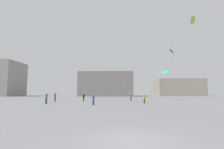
% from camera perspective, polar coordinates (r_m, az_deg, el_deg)
% --- Properties ---
extents(ground_plane, '(300.00, 300.00, 0.00)m').
position_cam_1_polar(ground_plane, '(6.73, 7.18, -22.24)').
color(ground_plane, slate).
extents(person_in_orange, '(0.35, 0.35, 1.60)m').
position_cam_1_polar(person_in_orange, '(27.71, 11.24, -8.11)').
color(person_in_orange, '#2D2D33').
rests_on(person_in_orange, ground_plane).
extents(person_in_purple, '(0.39, 0.39, 1.81)m').
position_cam_1_polar(person_in_purple, '(34.91, -19.26, -7.27)').
color(person_in_purple, '#2D2D33').
rests_on(person_in_purple, ground_plane).
extents(person_in_blue, '(0.36, 0.36, 1.67)m').
position_cam_1_polar(person_in_blue, '(23.97, -6.53, -8.42)').
color(person_in_blue, '#2D2D33').
rests_on(person_in_blue, ground_plane).
extents(person_in_green, '(0.39, 0.39, 1.81)m').
position_cam_1_polar(person_in_green, '(27.99, -21.99, -7.53)').
color(person_in_green, '#2D2D33').
rests_on(person_in_green, ground_plane).
extents(person_in_red, '(0.35, 0.35, 1.60)m').
position_cam_1_polar(person_in_red, '(35.24, 6.61, -7.75)').
color(person_in_red, '#2D2D33').
rests_on(person_in_red, ground_plane).
extents(person_in_black, '(0.36, 0.36, 1.65)m').
position_cam_1_polar(person_in_black, '(33.70, -9.89, -7.72)').
color(person_in_black, '#2D2D33').
rests_on(person_in_black, ground_plane).
extents(kite_crimson_diamond, '(3.07, 3.74, 5.28)m').
position_cam_1_polar(kite_crimson_diamond, '(38.40, 1.98, 0.28)').
color(kite_crimson_diamond, red).
extents(kite_emerald_delta, '(10.59, 7.04, 6.29)m').
position_cam_1_polar(kite_emerald_delta, '(43.96, 17.83, 0.87)').
color(kite_emerald_delta, green).
extents(kite_cobalt_delta, '(2.87, 6.53, 6.33)m').
position_cam_1_polar(kite_cobalt_delta, '(23.36, 19.89, 7.23)').
color(kite_cobalt_delta, blue).
extents(kite_lime_delta, '(8.31, 3.31, 12.57)m').
position_cam_1_polar(kite_lime_delta, '(30.31, 26.11, 16.37)').
color(kite_lime_delta, '#8CD12D').
extents(building_centre_hall, '(25.20, 16.79, 11.02)m').
position_cam_1_polar(building_centre_hall, '(78.05, -2.03, -3.49)').
color(building_centre_hall, gray).
rests_on(building_centre_hall, ground_plane).
extents(building_right_hall, '(23.62, 13.95, 8.32)m').
position_cam_1_polar(building_right_hall, '(89.04, 21.88, -4.25)').
color(building_right_hall, '#A39984').
rests_on(building_right_hall, ground_plane).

